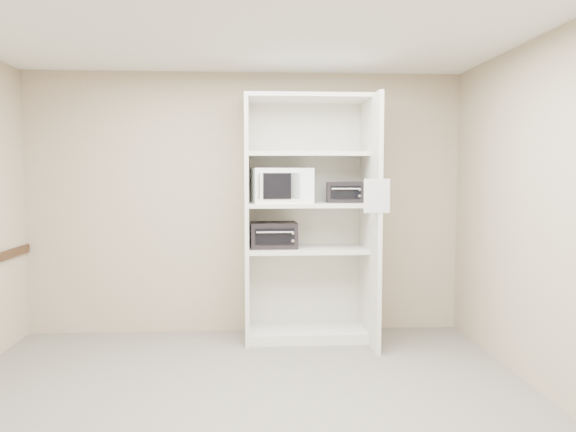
{
  "coord_description": "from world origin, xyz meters",
  "views": [
    {
      "loc": [
        0.09,
        -3.86,
        1.66
      ],
      "look_at": [
        0.41,
        1.35,
        1.26
      ],
      "focal_mm": 35.0,
      "sensor_mm": 36.0,
      "label": 1
    }
  ],
  "objects": [
    {
      "name": "paper_sign",
      "position": [
        1.18,
        1.07,
        1.46
      ],
      "size": [
        0.23,
        0.02,
        0.3
      ],
      "primitive_type": "cube",
      "rotation": [
        0.0,
        0.0,
        0.07
      ],
      "color": "white",
      "rests_on": "shelving_unit"
    },
    {
      "name": "wall_back",
      "position": [
        0.0,
        2.0,
        1.35
      ],
      "size": [
        4.5,
        0.02,
        2.7
      ],
      "primitive_type": "cube",
      "color": "tan",
      "rests_on": "ground"
    },
    {
      "name": "toaster_oven_lower",
      "position": [
        0.28,
        1.71,
        1.05
      ],
      "size": [
        0.47,
        0.36,
        0.25
      ],
      "primitive_type": "cube",
      "rotation": [
        0.0,
        0.0,
        0.03
      ],
      "color": "black",
      "rests_on": "shelving_unit"
    },
    {
      "name": "microwave",
      "position": [
        0.36,
        1.69,
        1.54
      ],
      "size": [
        0.62,
        0.5,
        0.34
      ],
      "primitive_type": "cube",
      "rotation": [
        0.0,
        0.0,
        0.12
      ],
      "color": "white",
      "rests_on": "shelving_unit"
    },
    {
      "name": "wall_right",
      "position": [
        2.25,
        0.0,
        1.35
      ],
      "size": [
        0.02,
        4.0,
        2.7
      ],
      "primitive_type": "cube",
      "color": "tan",
      "rests_on": "ground"
    },
    {
      "name": "toaster_oven_upper",
      "position": [
        1.0,
        1.73,
        1.47
      ],
      "size": [
        0.38,
        0.3,
        0.21
      ],
      "primitive_type": "cube",
      "rotation": [
        0.0,
        0.0,
        -0.09
      ],
      "color": "black",
      "rests_on": "shelving_unit"
    },
    {
      "name": "wall_front",
      "position": [
        0.0,
        -2.0,
        1.35
      ],
      "size": [
        4.5,
        0.02,
        2.7
      ],
      "primitive_type": "cube",
      "color": "tan",
      "rests_on": "ground"
    },
    {
      "name": "floor",
      "position": [
        0.0,
        0.0,
        0.0
      ],
      "size": [
        4.5,
        4.0,
        0.01
      ],
      "primitive_type": "cube",
      "color": "slate",
      "rests_on": "ground"
    },
    {
      "name": "ceiling",
      "position": [
        0.0,
        0.0,
        2.7
      ],
      "size": [
        4.5,
        4.0,
        0.01
      ],
      "primitive_type": "cube",
      "color": "white"
    },
    {
      "name": "shelving_unit",
      "position": [
        0.67,
        1.7,
        1.13
      ],
      "size": [
        1.24,
        0.92,
        2.42
      ],
      "color": "beige",
      "rests_on": "floor"
    }
  ]
}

